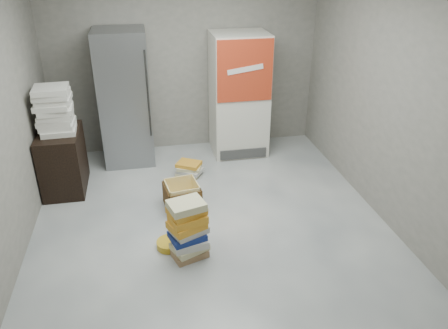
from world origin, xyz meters
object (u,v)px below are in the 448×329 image
object	(u,v)px
phonebook_stack_main	(188,229)
coke_cooler	(239,95)
steel_fridge	(125,98)
cardboard_box	(182,197)
wood_shelf	(63,161)

from	to	relation	value
phonebook_stack_main	coke_cooler	bearing A→B (deg)	48.26
steel_fridge	cardboard_box	world-z (taller)	steel_fridge
wood_shelf	phonebook_stack_main	world-z (taller)	wood_shelf
wood_shelf	cardboard_box	bearing A→B (deg)	-27.44
coke_cooler	cardboard_box	xyz separation A→B (m)	(-1.03, -1.48, -0.77)
coke_cooler	cardboard_box	world-z (taller)	coke_cooler
wood_shelf	phonebook_stack_main	bearing A→B (deg)	-50.44
steel_fridge	wood_shelf	world-z (taller)	steel_fridge
cardboard_box	coke_cooler	bearing A→B (deg)	46.83
steel_fridge	cardboard_box	xyz separation A→B (m)	(0.62, -1.48, -0.82)
coke_cooler	steel_fridge	bearing A→B (deg)	179.82
phonebook_stack_main	cardboard_box	xyz separation A→B (m)	(0.04, 0.96, -0.19)
coke_cooler	wood_shelf	bearing A→B (deg)	-163.72
cardboard_box	steel_fridge	bearing A→B (deg)	104.40
coke_cooler	cardboard_box	bearing A→B (deg)	-124.93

